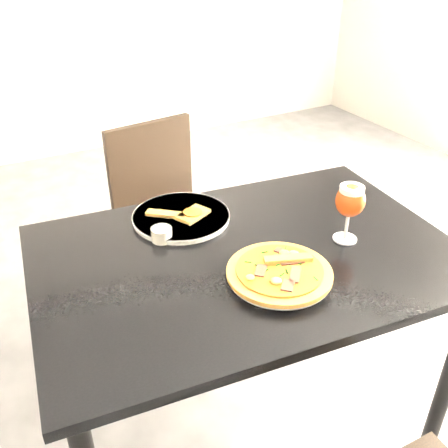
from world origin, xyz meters
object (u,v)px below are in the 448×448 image
pizza (280,271)px  beer_glass (350,201)px  chair_far (168,218)px  dining_table (247,277)px

pizza → beer_glass: bearing=13.8°
chair_far → pizza: 0.92m
dining_table → beer_glass: size_ratio=7.06×
chair_far → pizza: chair_far is taller
beer_glass → dining_table: bearing=164.7°
pizza → beer_glass: 0.31m
chair_far → beer_glass: 0.93m
dining_table → pizza: 0.19m
pizza → beer_glass: size_ratio=1.55×
chair_far → dining_table: bearing=-100.3°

